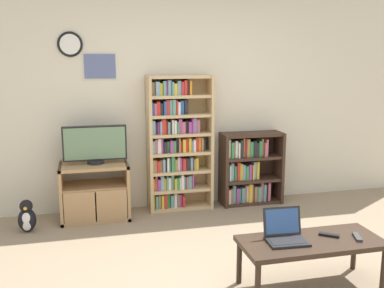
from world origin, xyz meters
The scene contains 10 objects.
wall_back centered at (-0.01, 2.24, 1.30)m, with size 6.58×0.09×2.60m.
tv_stand centered at (-1.09, 1.93, 0.32)m, with size 0.77×0.48×0.64m.
television centered at (-1.06, 1.95, 0.86)m, with size 0.71×0.18×0.43m.
bookshelf_tall centered at (-0.10, 2.06, 0.81)m, with size 0.77×0.28×1.62m.
bookshelf_short centered at (0.81, 2.05, 0.43)m, with size 0.77×0.31×0.90m.
coffee_table centered at (0.55, -0.08, 0.36)m, with size 1.15×0.49×0.41m.
laptop centered at (0.34, -0.03, 0.47)m, with size 0.33×0.29×0.25m.
remote_near_laptop centered at (0.92, -0.13, 0.42)m, with size 0.09×0.17×0.02m.
remote_far_from_laptop centered at (0.72, -0.04, 0.42)m, with size 0.15×0.13×0.02m.
penguin_figurine centered at (-1.81, 1.69, 0.16)m, with size 0.19×0.17×0.35m.
Camera 1 is at (-1.17, -3.10, 1.85)m, focal length 42.00 mm.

